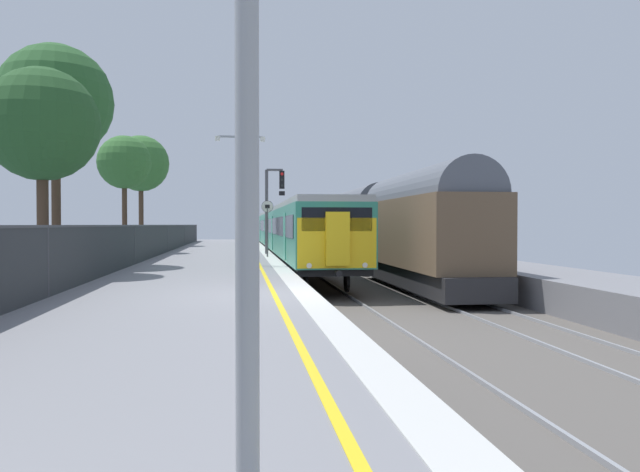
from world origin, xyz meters
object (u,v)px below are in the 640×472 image
object	(u,v)px
background_tree_centre	(125,164)
background_tree_right	(141,165)
signal_gantry	(272,201)
platform_lamp_mid	(240,188)
freight_train_adjacent_track	(360,225)
commuter_train_at_platform	(289,230)
speed_limit_sign	(267,221)
background_tree_left	(53,105)
background_tree_back	(43,127)

from	to	relation	value
background_tree_centre	background_tree_right	size ratio (longest dim) A/B	0.80
background_tree_centre	signal_gantry	bearing A→B (deg)	-17.35
platform_lamp_mid	background_tree_right	world-z (taller)	background_tree_right
freight_train_adjacent_track	commuter_train_at_platform	bearing A→B (deg)	137.82
commuter_train_at_platform	speed_limit_sign	xyz separation A→B (m)	(-1.85, -9.21, 0.55)
freight_train_adjacent_track	signal_gantry	bearing A→B (deg)	-155.88
speed_limit_sign	background_tree_left	bearing A→B (deg)	-146.18
freight_train_adjacent_track	background_tree_left	world-z (taller)	background_tree_left
background_tree_right	speed_limit_sign	bearing A→B (deg)	-63.50
commuter_train_at_platform	background_tree_back	distance (m)	22.12
commuter_train_at_platform	speed_limit_sign	size ratio (longest dim) A/B	14.31
signal_gantry	background_tree_back	distance (m)	15.89
background_tree_centre	background_tree_back	xyz separation A→B (m)	(0.26, -16.16, -0.37)
background_tree_left	background_tree_right	distance (m)	23.80
signal_gantry	background_tree_left	distance (m)	13.21
speed_limit_sign	freight_train_adjacent_track	bearing A→B (deg)	43.63
speed_limit_sign	platform_lamp_mid	world-z (taller)	platform_lamp_mid
platform_lamp_mid	signal_gantry	bearing A→B (deg)	79.58
platform_lamp_mid	background_tree_centre	bearing A→B (deg)	118.64
background_tree_left	signal_gantry	bearing A→B (deg)	44.60
freight_train_adjacent_track	background_tree_centre	distance (m)	14.28
signal_gantry	platform_lamp_mid	size ratio (longest dim) A/B	0.90
signal_gantry	platform_lamp_mid	xyz separation A→B (m)	(-1.75, -9.50, 0.16)
speed_limit_sign	background_tree_back	xyz separation A→B (m)	(-7.72, -10.42, 2.99)
commuter_train_at_platform	freight_train_adjacent_track	world-z (taller)	freight_train_adjacent_track
signal_gantry	background_tree_centre	size ratio (longest dim) A/B	0.70
commuter_train_at_platform	signal_gantry	bearing A→B (deg)	-103.55
signal_gantry	platform_lamp_mid	bearing A→B (deg)	-100.42
freight_train_adjacent_track	background_tree_left	distance (m)	19.10
speed_limit_sign	background_tree_centre	bearing A→B (deg)	144.26
speed_limit_sign	platform_lamp_mid	bearing A→B (deg)	-102.09
speed_limit_sign	background_tree_right	xyz separation A→B (m)	(-8.96, 17.97, 4.40)
background_tree_centre	background_tree_back	size ratio (longest dim) A/B	1.01
freight_train_adjacent_track	background_tree_left	bearing A→B (deg)	-141.91
signal_gantry	background_tree_left	xyz separation A→B (m)	(-9.09, -8.96, 3.40)
signal_gantry	background_tree_back	size ratio (longest dim) A/B	0.70
background_tree_centre	commuter_train_at_platform	bearing A→B (deg)	19.42
freight_train_adjacent_track	speed_limit_sign	size ratio (longest dim) A/B	13.48
freight_train_adjacent_track	speed_limit_sign	world-z (taller)	freight_train_adjacent_track
commuter_train_at_platform	platform_lamp_mid	distance (m)	16.01
background_tree_left	background_tree_centre	distance (m)	11.66
freight_train_adjacent_track	background_tree_right	world-z (taller)	background_tree_right
platform_lamp_mid	background_tree_centre	distance (m)	13.95
background_tree_centre	background_tree_right	xyz separation A→B (m)	(-0.98, 12.22, 1.04)
signal_gantry	speed_limit_sign	world-z (taller)	signal_gantry
commuter_train_at_platform	background_tree_left	size ratio (longest dim) A/B	4.67
speed_limit_sign	platform_lamp_mid	distance (m)	6.65
background_tree_left	background_tree_centre	bearing A→B (deg)	86.41
speed_limit_sign	background_tree_centre	world-z (taller)	background_tree_centre
background_tree_right	commuter_train_at_platform	bearing A→B (deg)	-39.04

